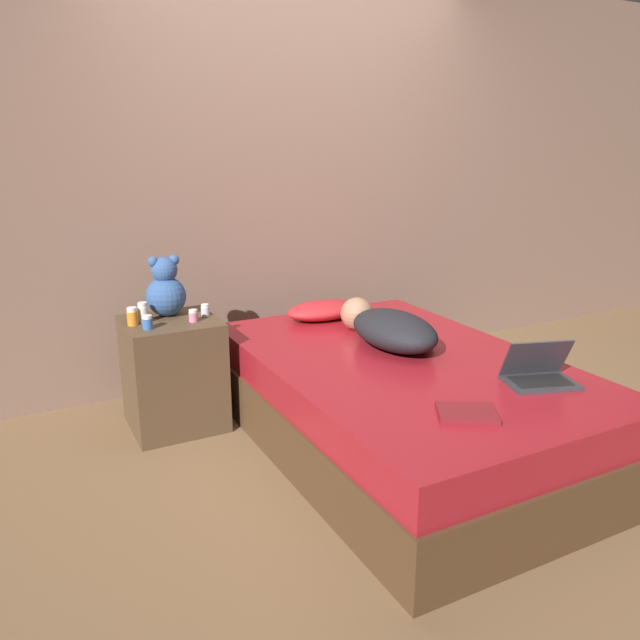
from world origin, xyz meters
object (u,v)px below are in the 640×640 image
at_px(laptop, 539,373).
at_px(bottle_white, 143,313).
at_px(bottle_orange, 132,317).
at_px(bottle_clear, 205,310).
at_px(pillow, 323,310).
at_px(person_lying, 389,328).
at_px(bottle_blue, 147,322).
at_px(book, 467,413).
at_px(bottle_pink, 193,316).
at_px(teddy_bear, 166,290).

relative_size(laptop, bottle_white, 3.27).
xyz_separation_m(bottle_orange, bottle_clear, (0.39, -0.00, -0.01)).
height_order(pillow, bottle_orange, bottle_orange).
height_order(person_lying, bottle_white, bottle_white).
height_order(pillow, person_lying, person_lying).
height_order(laptop, bottle_orange, bottle_orange).
relative_size(pillow, bottle_white, 4.26).
distance_m(bottle_blue, book, 1.65).
bearing_deg(bottle_orange, laptop, -41.02).
bearing_deg(bottle_orange, bottle_pink, -15.42).
distance_m(bottle_blue, bottle_white, 0.13).
xyz_separation_m(laptop, teddy_bear, (-1.31, 1.43, 0.23)).
height_order(bottle_pink, book, bottle_pink).
relative_size(laptop, bottle_pink, 5.46).
height_order(bottle_blue, book, bottle_blue).
bearing_deg(bottle_white, bottle_blue, -92.93).
height_order(bottle_orange, bottle_clear, bottle_orange).
bearing_deg(bottle_clear, bottle_blue, -162.91).
bearing_deg(bottle_blue, bottle_orange, 116.34).
bearing_deg(pillow, bottle_white, -178.08).
height_order(bottle_blue, bottle_clear, bottle_blue).
xyz_separation_m(laptop, bottle_white, (-1.46, 1.34, 0.14)).
xyz_separation_m(laptop, bottle_orange, (-1.52, 1.32, 0.13)).
bearing_deg(bottle_orange, bottle_white, 18.75).
bearing_deg(bottle_pink, bottle_blue, -174.35).
bearing_deg(laptop, bottle_blue, 158.56).
xyz_separation_m(teddy_bear, bottle_clear, (0.18, -0.11, -0.11)).
bearing_deg(teddy_bear, laptop, -47.34).
xyz_separation_m(laptop, bottle_blue, (-1.47, 1.21, 0.12)).
bearing_deg(bottle_clear, teddy_bear, 149.28).
bearing_deg(pillow, teddy_bear, 177.10).
distance_m(teddy_bear, bottle_pink, 0.24).
distance_m(person_lying, laptop, 0.83).
distance_m(laptop, bottle_white, 1.99).
height_order(laptop, bottle_pink, laptop).
height_order(person_lying, teddy_bear, teddy_bear).
relative_size(pillow, book, 1.61).
distance_m(person_lying, bottle_orange, 1.34).
bearing_deg(teddy_bear, bottle_white, -150.14).
bearing_deg(bottle_pink, bottle_white, 156.81).
xyz_separation_m(person_lying, book, (-0.22, -0.90, -0.08)).
xyz_separation_m(bottle_pink, bottle_white, (-0.24, 0.10, 0.02)).
height_order(bottle_pink, bottle_clear, same).
xyz_separation_m(person_lying, bottle_clear, (-0.83, 0.55, 0.07)).
bearing_deg(teddy_bear, book, -62.94).
bearing_deg(bottle_white, laptop, -42.58).
bearing_deg(bottle_clear, bottle_white, 175.85).
bearing_deg(bottle_pink, bottle_clear, 41.39).
xyz_separation_m(bottle_pink, bottle_clear, (0.09, 0.08, 0.00)).
bearing_deg(laptop, bottle_pink, 152.78).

